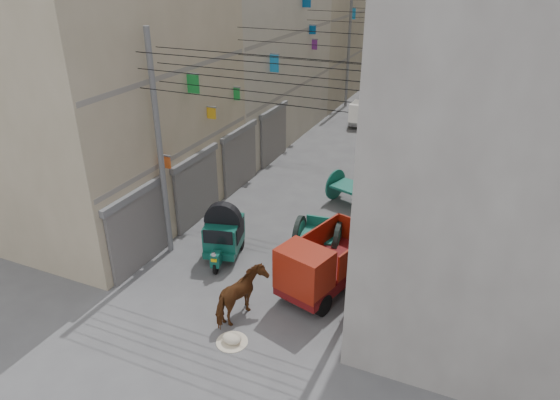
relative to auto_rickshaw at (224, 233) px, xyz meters
The scene contains 17 objects.
ground 6.74m from the auto_rickshaw, 76.49° to the right, with size 140.00×140.00×0.00m, color #4D4D50.
building_row_left 28.91m from the auto_rickshaw, 103.11° to the left, with size 8.00×62.00×14.00m.
building_row_right 29.76m from the auto_rickshaw, 70.94° to the left, with size 8.00×62.00×14.00m.
shutters_left 4.58m from the auto_rickshaw, 121.24° to the left, with size 0.18×14.40×2.88m.
signboards 15.45m from the auto_rickshaw, 84.18° to the left, with size 8.22×40.52×5.67m.
ac_units 8.39m from the auto_rickshaw, 12.80° to the left, with size 0.70×6.55×3.35m.
utility_poles 11.06m from the auto_rickshaw, 81.58° to the left, with size 7.40×22.20×8.00m.
overhead_cables 9.94m from the auto_rickshaw, 78.87° to the left, with size 7.40×22.52×1.12m.
auto_rickshaw is the anchor object (origin of this frame).
tonga_cart 3.41m from the auto_rickshaw, 21.00° to the left, with size 1.78×3.56×1.55m.
mini_truck 4.04m from the auto_rickshaw, 11.36° to the right, with size 2.53×3.92×2.04m.
second_cart 6.66m from the auto_rickshaw, 64.27° to the left, with size 1.94×1.83×1.40m.
feed_sack 4.73m from the auto_rickshaw, 57.92° to the right, with size 0.57×0.45×0.28m, color beige.
horse 3.63m from the auto_rickshaw, 52.22° to the right, with size 0.85×1.86×1.57m, color brown.
distant_car_white 18.12m from the auto_rickshaw, 89.27° to the left, with size 1.55×3.84×1.31m, color silver.
distant_car_grey 23.45m from the auto_rickshaw, 82.79° to the left, with size 1.27×3.64×1.20m, color #5D6361.
distant_car_green 32.77m from the auto_rickshaw, 86.78° to the left, with size 1.71×4.20×1.22m, color #1D5444.
Camera 1 is at (6.63, -6.96, 9.88)m, focal length 32.00 mm.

